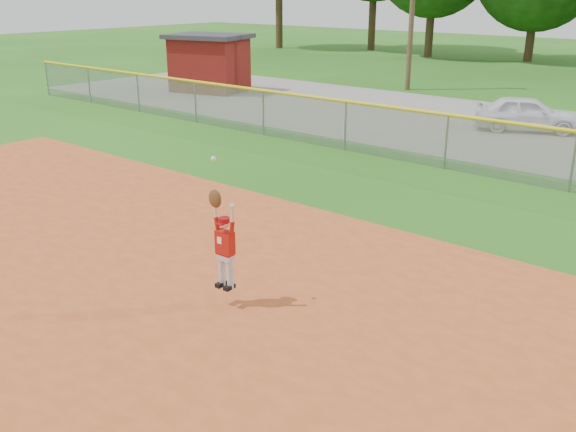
% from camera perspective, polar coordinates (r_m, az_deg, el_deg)
% --- Properties ---
extents(ground, '(120.00, 120.00, 0.00)m').
position_cam_1_polar(ground, '(10.72, -11.21, -6.95)').
color(ground, '#266116').
rests_on(ground, ground).
extents(parking_strip, '(44.00, 10.00, 0.03)m').
position_cam_1_polar(parking_strip, '(23.66, 20.27, 7.00)').
color(parking_strip, gray).
rests_on(parking_strip, ground).
extents(car_white_a, '(3.79, 2.75, 1.20)m').
position_cam_1_polar(car_white_a, '(23.74, 20.48, 8.53)').
color(car_white_a, white).
rests_on(car_white_a, parking_strip).
extents(utility_shed, '(4.12, 3.55, 2.66)m').
position_cam_1_polar(utility_shed, '(31.23, -7.00, 13.38)').
color(utility_shed, '#5F120D').
rests_on(utility_shed, ground).
extents(outfield_fence, '(40.06, 0.10, 1.55)m').
position_cam_1_polar(outfield_fence, '(18.04, 13.92, 6.80)').
color(outfield_fence, gray).
rests_on(outfield_fence, ground).
extents(ballplayer, '(0.51, 0.22, 2.07)m').
position_cam_1_polar(ballplayer, '(9.78, -5.75, -2.19)').
color(ballplayer, silver).
rests_on(ballplayer, ground).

